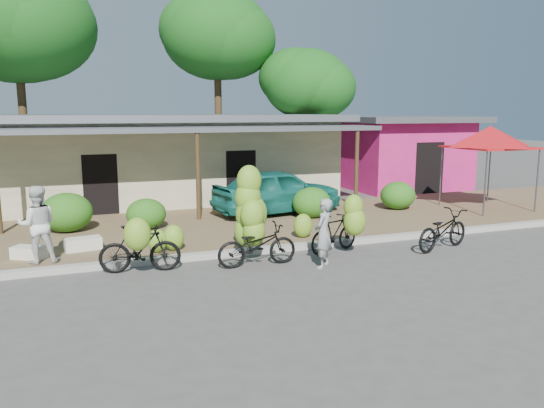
{
  "coord_description": "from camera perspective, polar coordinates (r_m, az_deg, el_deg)",
  "views": [
    {
      "loc": [
        -3.66,
        -9.97,
        3.44
      ],
      "look_at": [
        0.94,
        2.1,
        1.2
      ],
      "focal_mm": 35.0,
      "sensor_mm": 36.0,
      "label": 1
    }
  ],
  "objects": [
    {
      "name": "ground",
      "position": [
        11.17,
        -0.66,
        -8.11
      ],
      "size": [
        100.0,
        100.0,
        0.0
      ],
      "primitive_type": "plane",
      "color": "#4B4946",
      "rests_on": "ground"
    },
    {
      "name": "bike_far_right",
      "position": [
        14.09,
        17.88,
        -2.68
      ],
      "size": [
        2.03,
        1.21,
        1.01
      ],
      "rotation": [
        0.0,
        0.0,
        1.88
      ],
      "color": "black",
      "rests_on": "ground"
    },
    {
      "name": "hedge_3",
      "position": [
        17.0,
        -2.08,
        0.16
      ],
      "size": [
        1.19,
        1.07,
        0.93
      ],
      "primitive_type": "ellipsoid",
      "color": "#145A15",
      "rests_on": "sidewalk"
    },
    {
      "name": "loose_banana_c",
      "position": [
        14.23,
        3.35,
        -2.34
      ],
      "size": [
        0.52,
        0.44,
        0.65
      ],
      "primitive_type": "ellipsoid",
      "color": "#6FB02C",
      "rests_on": "sidewalk"
    },
    {
      "name": "sack_near",
      "position": [
        13.78,
        -19.66,
        -4.05
      ],
      "size": [
        0.9,
        0.53,
        0.3
      ],
      "primitive_type": "cube",
      "rotation": [
        0.0,
        0.0,
        0.16
      ],
      "color": "silver",
      "rests_on": "sidewalk"
    },
    {
      "name": "curb",
      "position": [
        12.97,
        -3.73,
        -5.23
      ],
      "size": [
        60.0,
        0.25,
        0.15
      ],
      "primitive_type": "cube",
      "color": "#A8A399",
      "rests_on": "ground"
    },
    {
      "name": "loose_banana_a",
      "position": [
        12.99,
        -12.23,
        -3.89
      ],
      "size": [
        0.46,
        0.39,
        0.58
      ],
      "primitive_type": "ellipsoid",
      "color": "#6FB02C",
      "rests_on": "sidewalk"
    },
    {
      "name": "hedge_2",
      "position": [
        15.63,
        -13.38,
        -1.04
      ],
      "size": [
        1.14,
        1.02,
        0.89
      ],
      "primitive_type": "ellipsoid",
      "color": "#145A15",
      "rests_on": "sidewalk"
    },
    {
      "name": "bike_left",
      "position": [
        11.74,
        -14.06,
        -4.45
      ],
      "size": [
        1.81,
        1.27,
        1.34
      ],
      "rotation": [
        0.0,
        0.0,
        1.4
      ],
      "color": "black",
      "rests_on": "ground"
    },
    {
      "name": "sack_far",
      "position": [
        13.45,
        -24.66,
        -4.76
      ],
      "size": [
        0.84,
        0.73,
        0.28
      ],
      "primitive_type": "cube",
      "rotation": [
        0.0,
        0.0,
        -0.57
      ],
      "color": "silver",
      "rests_on": "sidewalk"
    },
    {
      "name": "red_canopy",
      "position": [
        19.77,
        22.42,
        6.7
      ],
      "size": [
        3.5,
        3.5,
        2.86
      ],
      "color": "#59595E",
      "rests_on": "sidewalk"
    },
    {
      "name": "loose_banana_b",
      "position": [
        13.11,
        -10.53,
        -3.57
      ],
      "size": [
        0.51,
        0.43,
        0.64
      ],
      "primitive_type": "ellipsoid",
      "color": "#6FB02C",
      "rests_on": "sidewalk"
    },
    {
      "name": "vendor",
      "position": [
        11.86,
        5.54,
        -3.16
      ],
      "size": [
        0.67,
        0.67,
        1.57
      ],
      "primitive_type": "imported",
      "rotation": [
        0.0,
        0.0,
        3.91
      ],
      "color": "gray",
      "rests_on": "ground"
    },
    {
      "name": "bike_right",
      "position": [
        13.09,
        7.33,
        -2.59
      ],
      "size": [
        1.65,
        1.32,
        1.53
      ],
      "rotation": [
        0.0,
        0.0,
        1.91
      ],
      "color": "black",
      "rests_on": "ground"
    },
    {
      "name": "hedge_1",
      "position": [
        15.92,
        -21.22,
        -0.85
      ],
      "size": [
        1.42,
        1.28,
        1.11
      ],
      "primitive_type": "ellipsoid",
      "color": "#145A15",
      "rests_on": "sidewalk"
    },
    {
      "name": "shop_pink",
      "position": [
        25.36,
        13.23,
        5.59
      ],
      "size": [
        6.0,
        6.0,
        3.25
      ],
      "color": "#DD2275",
      "rests_on": "ground"
    },
    {
      "name": "hedge_4",
      "position": [
        16.92,
        4.28,
        0.17
      ],
      "size": [
        1.25,
        1.12,
        0.97
      ],
      "primitive_type": "ellipsoid",
      "color": "#145A15",
      "rests_on": "sidewalk"
    },
    {
      "name": "tree_far_center",
      "position": [
        26.46,
        -26.28,
        17.42
      ],
      "size": [
        6.52,
        6.51,
        9.87
      ],
      "color": "#4A341D",
      "rests_on": "ground"
    },
    {
      "name": "sidewalk",
      "position": [
        15.78,
        -6.95,
        -2.6
      ],
      "size": [
        60.0,
        6.0,
        0.12
      ],
      "primitive_type": "cube",
      "color": "olive",
      "rests_on": "ground"
    },
    {
      "name": "tree_near_right",
      "position": [
        26.96,
        3.28,
        12.97
      ],
      "size": [
        4.47,
        4.29,
        6.58
      ],
      "color": "#4A341D",
      "rests_on": "ground"
    },
    {
      "name": "hedge_5",
      "position": [
        18.85,
        13.38,
        0.91
      ],
      "size": [
        1.23,
        1.11,
        0.96
      ],
      "primitive_type": "ellipsoid",
      "color": "#145A15",
      "rests_on": "sidewalk"
    },
    {
      "name": "bystander",
      "position": [
        12.83,
        -23.92,
        -2.04
      ],
      "size": [
        0.85,
        0.67,
        1.73
      ],
      "primitive_type": "imported",
      "rotation": [
        0.0,
        0.0,
        3.16
      ],
      "color": "silver",
      "rests_on": "sidewalk"
    },
    {
      "name": "shop_main",
      "position": [
        21.29,
        -10.92,
        5.04
      ],
      "size": [
        13.0,
        8.5,
        3.35
      ],
      "color": "beige",
      "rests_on": "ground"
    },
    {
      "name": "tree_center_right",
      "position": [
        27.75,
        -6.4,
        17.75
      ],
      "size": [
        5.53,
        5.44,
        9.36
      ],
      "color": "#4A341D",
      "rests_on": "ground"
    },
    {
      "name": "teal_van",
      "position": [
        17.57,
        0.61,
        1.42
      ],
      "size": [
        4.64,
        2.55,
        1.5
      ],
      "primitive_type": "imported",
      "rotation": [
        0.0,
        0.0,
        1.76
      ],
      "color": "#17685C",
      "rests_on": "sidewalk"
    },
    {
      "name": "bike_center",
      "position": [
        12.15,
        -2.04,
        -2.35
      ],
      "size": [
        1.85,
        1.2,
        2.25
      ],
      "rotation": [
        0.0,
        0.0,
        1.56
      ],
      "color": "black",
      "rests_on": "ground"
    }
  ]
}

